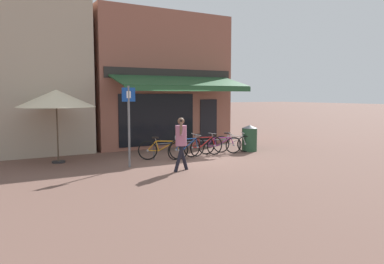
# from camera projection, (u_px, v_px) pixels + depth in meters

# --- Properties ---
(ground_plane) EXTENTS (160.00, 160.00, 0.00)m
(ground_plane) POSITION_uv_depth(u_px,v_px,m) (196.00, 158.00, 13.77)
(ground_plane) COLOR brown
(shop_front) EXTENTS (6.33, 4.87, 5.95)m
(shop_front) POSITION_uv_depth(u_px,v_px,m) (157.00, 81.00, 17.49)
(shop_front) COLOR #8E5647
(shop_front) RESTS_ON ground_plane
(bike_rack_rail) EXTENTS (3.91, 0.04, 0.57)m
(bike_rack_rail) POSITION_uv_depth(u_px,v_px,m) (199.00, 143.00, 14.30)
(bike_rack_rail) COLOR #47494F
(bike_rack_rail) RESTS_ON ground_plane
(bicycle_orange) EXTENTS (1.65, 0.90, 0.84)m
(bicycle_orange) POSITION_uv_depth(u_px,v_px,m) (163.00, 149.00, 13.31)
(bicycle_orange) COLOR black
(bicycle_orange) RESTS_ON ground_plane
(bicycle_blue) EXTENTS (1.78, 0.55, 0.88)m
(bicycle_blue) POSITION_uv_depth(u_px,v_px,m) (187.00, 148.00, 13.63)
(bicycle_blue) COLOR black
(bicycle_blue) RESTS_ON ground_plane
(bicycle_red) EXTENTS (1.75, 0.52, 0.86)m
(bicycle_red) POSITION_uv_depth(u_px,v_px,m) (203.00, 146.00, 14.15)
(bicycle_red) COLOR black
(bicycle_red) RESTS_ON ground_plane
(bicycle_purple) EXTENTS (1.73, 0.71, 0.81)m
(bicycle_purple) POSITION_uv_depth(u_px,v_px,m) (220.00, 145.00, 14.65)
(bicycle_purple) COLOR black
(bicycle_purple) RESTS_ON ground_plane
(bicycle_silver) EXTENTS (1.56, 0.76, 0.81)m
(bicycle_silver) POSITION_uv_depth(u_px,v_px,m) (233.00, 143.00, 15.05)
(bicycle_silver) COLOR black
(bicycle_silver) RESTS_ON ground_plane
(pedestrian_adult) EXTENTS (0.58, 0.54, 1.64)m
(pedestrian_adult) POSITION_uv_depth(u_px,v_px,m) (181.00, 138.00, 11.34)
(pedestrian_adult) COLOR black
(pedestrian_adult) RESTS_ON ground_plane
(litter_bin) EXTENTS (0.63, 0.63, 1.07)m
(litter_bin) POSITION_uv_depth(u_px,v_px,m) (249.00, 138.00, 15.36)
(litter_bin) COLOR #23472D
(litter_bin) RESTS_ON ground_plane
(parking_sign) EXTENTS (0.44, 0.07, 2.60)m
(parking_sign) POSITION_uv_depth(u_px,v_px,m) (129.00, 118.00, 11.88)
(parking_sign) COLOR slate
(parking_sign) RESTS_ON ground_plane
(cafe_parasol) EXTENTS (2.59, 2.59, 2.49)m
(cafe_parasol) POSITION_uv_depth(u_px,v_px,m) (56.00, 99.00, 12.57)
(cafe_parasol) COLOR #4C3D2D
(cafe_parasol) RESTS_ON ground_plane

